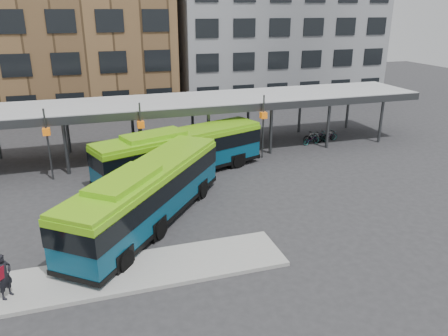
% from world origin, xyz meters
% --- Properties ---
extents(ground, '(120.00, 120.00, 0.00)m').
position_xyz_m(ground, '(0.00, 0.00, 0.00)').
color(ground, '#28282B').
rests_on(ground, ground).
extents(boarding_island, '(14.00, 3.00, 0.18)m').
position_xyz_m(boarding_island, '(-5.50, -3.00, 0.09)').
color(boarding_island, gray).
rests_on(boarding_island, ground).
extents(canopy, '(40.00, 6.53, 4.80)m').
position_xyz_m(canopy, '(-0.06, 12.87, 3.91)').
color(canopy, '#999B9E').
rests_on(canopy, ground).
extents(building_brick, '(26.00, 14.00, 22.00)m').
position_xyz_m(building_brick, '(-10.00, 32.00, 11.00)').
color(building_brick, brown).
rests_on(building_brick, ground).
extents(building_grey, '(24.00, 14.00, 20.00)m').
position_xyz_m(building_grey, '(16.00, 32.00, 10.00)').
color(building_grey, slate).
rests_on(building_grey, ground).
extents(bus_front, '(9.70, 11.30, 3.40)m').
position_xyz_m(bus_front, '(-3.82, 1.39, 1.77)').
color(bus_front, '#073C56').
rests_on(bus_front, ground).
extents(bus_rear, '(12.10, 6.40, 3.29)m').
position_xyz_m(bus_rear, '(-0.68, 7.95, 1.71)').
color(bus_rear, '#073C56').
rests_on(bus_rear, ground).
extents(pedestrian, '(0.77, 0.82, 1.89)m').
position_xyz_m(pedestrian, '(-10.04, -3.41, 1.14)').
color(pedestrian, black).
rests_on(pedestrian, boarding_island).
extents(bike_rack, '(3.72, 1.48, 0.99)m').
position_xyz_m(bike_rack, '(12.17, 12.02, 0.46)').
color(bike_rack, slate).
rests_on(bike_rack, ground).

